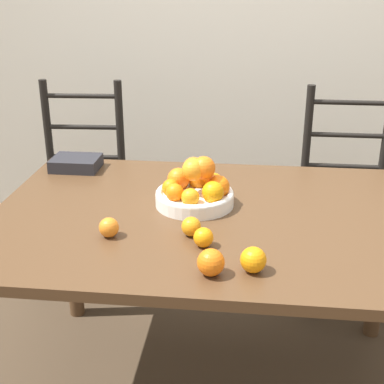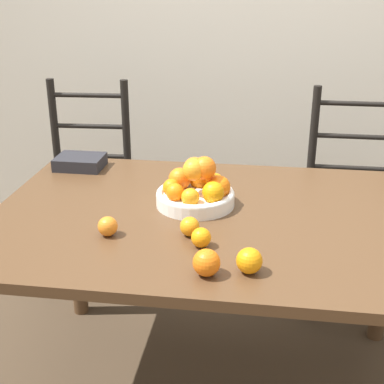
{
  "view_description": "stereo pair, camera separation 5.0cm",
  "coord_description": "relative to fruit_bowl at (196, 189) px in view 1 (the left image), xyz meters",
  "views": [
    {
      "loc": [
        0.1,
        -1.67,
        1.55
      ],
      "look_at": [
        -0.08,
        -0.02,
        0.86
      ],
      "focal_mm": 50.0,
      "sensor_mm": 36.0,
      "label": 1
    },
    {
      "loc": [
        0.15,
        -1.67,
        1.55
      ],
      "look_at": [
        -0.08,
        -0.02,
        0.86
      ],
      "focal_mm": 50.0,
      "sensor_mm": 36.0,
      "label": 2
    }
  ],
  "objects": [
    {
      "name": "wall_back",
      "position": [
        0.08,
        1.45,
        0.47
      ],
      "size": [
        8.0,
        0.06,
        2.6
      ],
      "color": "silver",
      "rests_on": "ground_plane"
    },
    {
      "name": "dining_table",
      "position": [
        0.08,
        -0.07,
        -0.15
      ],
      "size": [
        1.56,
        1.05,
        0.77
      ],
      "color": "#4C331E",
      "rests_on": "ground_plane"
    },
    {
      "name": "fruit_bowl",
      "position": [
        0.0,
        0.0,
        0.0
      ],
      "size": [
        0.28,
        0.28,
        0.18
      ],
      "color": "white",
      "rests_on": "dining_table"
    },
    {
      "name": "orange_loose_0",
      "position": [
        0.09,
        -0.47,
        -0.02
      ],
      "size": [
        0.08,
        0.08,
        0.08
      ],
      "color": "orange",
      "rests_on": "dining_table"
    },
    {
      "name": "orange_loose_1",
      "position": [
        -0.24,
        -0.28,
        -0.03
      ],
      "size": [
        0.06,
        0.06,
        0.06
      ],
      "color": "orange",
      "rests_on": "dining_table"
    },
    {
      "name": "orange_loose_2",
      "position": [
        0.06,
        -0.31,
        -0.03
      ],
      "size": [
        0.06,
        0.06,
        0.06
      ],
      "color": "orange",
      "rests_on": "dining_table"
    },
    {
      "name": "orange_loose_3",
      "position": [
        0.01,
        -0.24,
        -0.03
      ],
      "size": [
        0.06,
        0.06,
        0.06
      ],
      "color": "orange",
      "rests_on": "dining_table"
    },
    {
      "name": "orange_loose_4",
      "position": [
        0.21,
        -0.44,
        -0.02
      ],
      "size": [
        0.07,
        0.07,
        0.07
      ],
      "color": "orange",
      "rests_on": "dining_table"
    },
    {
      "name": "chair_left",
      "position": [
        -0.67,
        0.72,
        -0.34
      ],
      "size": [
        0.44,
        0.42,
        1.05
      ],
      "rotation": [
        0.0,
        0.0,
        0.06
      ],
      "color": "black",
      "rests_on": "ground_plane"
    },
    {
      "name": "chair_right",
      "position": [
        0.66,
        0.72,
        -0.34
      ],
      "size": [
        0.42,
        0.4,
        1.05
      ],
      "rotation": [
        0.0,
        0.0,
        0.01
      ],
      "color": "black",
      "rests_on": "ground_plane"
    },
    {
      "name": "book_stack",
      "position": [
        -0.54,
        0.32,
        -0.03
      ],
      "size": [
        0.2,
        0.15,
        0.05
      ],
      "color": "#232328",
      "rests_on": "dining_table"
    }
  ]
}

